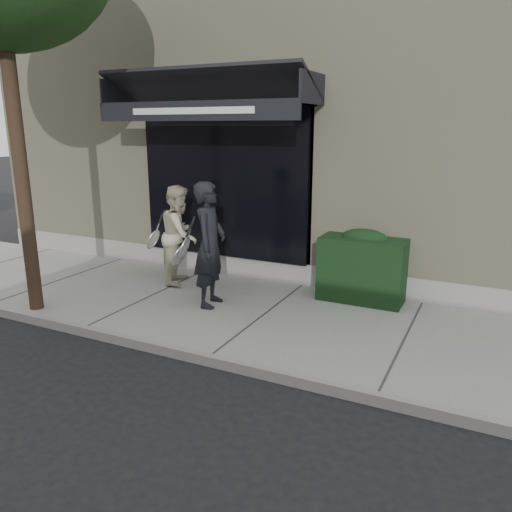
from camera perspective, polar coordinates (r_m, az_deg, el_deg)
The scene contains 7 objects.
ground at distance 7.40m, azimuth 1.02°, elevation -7.47°, with size 80.00×80.00×0.00m, color black.
sidewalk at distance 7.37m, azimuth 1.03°, elevation -7.04°, with size 20.00×3.00×0.12m, color gray.
curb at distance 6.12m, azimuth -5.28°, elevation -11.73°, with size 20.00×0.10×0.14m, color gray.
building_facade at distance 11.54m, azimuth 11.90°, elevation 14.09°, with size 14.30×8.04×5.64m.
hedge at distance 7.96m, azimuth 12.11°, elevation -1.18°, with size 1.30×0.70×1.14m.
pedestrian_front at distance 7.48m, azimuth -5.32°, elevation 1.27°, with size 0.74×0.81×1.89m.
pedestrian_back at distance 8.70m, azimuth -8.71°, elevation 2.44°, with size 0.89×1.00×1.70m.
Camera 1 is at (2.90, -6.21, 2.78)m, focal length 35.00 mm.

